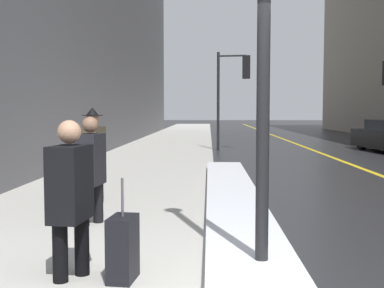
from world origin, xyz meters
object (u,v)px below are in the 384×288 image
object	(u,v)px
pedestrian_nearside	(70,192)
pedestrian_trailing	(91,165)
rolling_suitcase	(123,249)
traffic_light_near	(235,79)
pedestrian_with_shoulder_bag	(93,152)

from	to	relation	value
pedestrian_nearside	pedestrian_trailing	world-z (taller)	pedestrian_trailing
pedestrian_trailing	rolling_suitcase	distance (m)	2.36
pedestrian_trailing	rolling_suitcase	world-z (taller)	pedestrian_trailing
pedestrian_trailing	traffic_light_near	bearing A→B (deg)	174.90
pedestrian_nearside	pedestrian_trailing	distance (m)	2.15
pedestrian_with_shoulder_bag	rolling_suitcase	xyz separation A→B (m)	(1.14, -3.64, -0.58)
pedestrian_nearside	rolling_suitcase	world-z (taller)	pedestrian_nearside
pedestrian_trailing	pedestrian_nearside	bearing A→B (deg)	15.73
traffic_light_near	pedestrian_trailing	distance (m)	13.06
traffic_light_near	pedestrian_nearside	world-z (taller)	traffic_light_near
pedestrian_nearside	rolling_suitcase	bearing A→B (deg)	92.64
pedestrian_trailing	pedestrian_with_shoulder_bag	xyz separation A→B (m)	(-0.32, 1.49, 0.06)
traffic_light_near	rolling_suitcase	world-z (taller)	traffic_light_near
pedestrian_nearside	traffic_light_near	bearing A→B (deg)	177.83
pedestrian_nearside	pedestrian_with_shoulder_bag	xyz separation A→B (m)	(-0.66, 3.61, 0.06)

